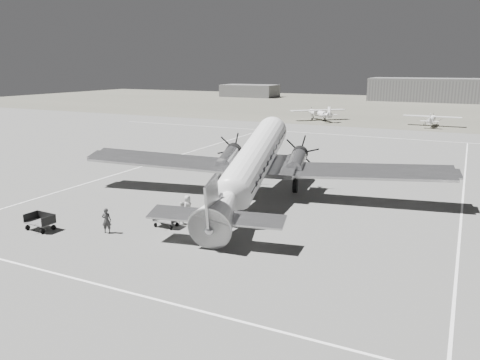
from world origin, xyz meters
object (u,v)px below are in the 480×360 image
dc3_airliner (252,166)px  ground_crew (107,221)px  light_plane_left (319,114)px  light_plane_right (431,120)px  hangar_main (445,90)px  passenger (188,207)px  baggage_cart_far (40,222)px  shed_secondary (250,91)px  ramp_agent (183,213)px  baggage_cart_near (166,220)px

dc3_airliner → ground_crew: bearing=-129.0°
light_plane_left → light_plane_right: bearing=-42.7°
hangar_main → passenger: bearing=-94.5°
light_plane_right → passenger: 61.78m
dc3_airliner → light_plane_left: size_ratio=2.70×
light_plane_left → baggage_cart_far: bearing=-130.2°
dc3_airliner → shed_secondary: bearing=104.0°
light_plane_left → ramp_agent: light_plane_left is taller
baggage_cart_near → shed_secondary: bearing=112.6°
shed_secondary → light_plane_left: shed_secondary is taller
baggage_cart_far → ramp_agent: (7.58, 4.80, 0.26)m
light_plane_left → light_plane_right: size_ratio=1.15×
dc3_airliner → light_plane_right: size_ratio=3.11×
passenger → baggage_cart_far: bearing=124.8°
baggage_cart_near → light_plane_left: bearing=98.1°
passenger → light_plane_left: bearing=3.0°
light_plane_left → ramp_agent: size_ratio=7.02×
ramp_agent → dc3_airliner: bearing=13.0°
hangar_main → light_plane_left: (-18.82, -62.59, -2.16)m
ground_crew → passenger: 5.49m
ground_crew → light_plane_left: bearing=-108.1°
light_plane_right → light_plane_left: bearing=179.8°
baggage_cart_near → light_plane_right: bearing=80.1°
light_plane_right → baggage_cart_far: 69.23m
hangar_main → ground_crew: hangar_main is taller
light_plane_left → passenger: 61.77m
baggage_cart_far → ramp_agent: 8.97m
light_plane_right → baggage_cart_far: (-17.97, -66.86, -0.47)m
passenger → baggage_cart_near: bearing=165.2°
light_plane_right → baggage_cart_far: size_ratio=5.18×
shed_secondary → baggage_cart_far: size_ratio=9.83×
shed_secondary → ground_crew: 132.06m
dc3_airliner → baggage_cart_near: dc3_airliner is taller
baggage_cart_near → ramp_agent: size_ratio=1.00×
light_plane_left → ground_crew: size_ratio=6.84×
dc3_airliner → ramp_agent: dc3_airliner is taller
ground_crew → hangar_main: bearing=-119.0°
shed_secondary → light_plane_left: size_ratio=1.65×
shed_secondary → ground_crew: (47.30, -123.29, -1.20)m
passenger → hangar_main: bearing=-10.0°
passenger → shed_secondary: bearing=17.5°
light_plane_left → passenger: light_plane_left is taller
hangar_main → light_plane_right: (1.11, -62.86, -2.32)m
dc3_airliner → light_plane_left: bearing=90.7°
ramp_agent → hangar_main: bearing=24.8°
dc3_airliner → ground_crew: 11.44m
shed_secondary → ground_crew: shed_secondary is taller
hangar_main → light_plane_left: hangar_main is taller
baggage_cart_far → passenger: 9.35m
light_plane_left → ramp_agent: (9.54, -62.34, -0.36)m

